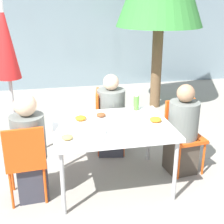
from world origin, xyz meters
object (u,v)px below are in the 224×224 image
salad_bowl (93,139)px  person_right (182,132)px  chair_far (105,116)px  drinking_cup (103,130)px  person_left (30,150)px  chair_left (26,158)px  closed_umbrella (7,52)px  person_far (111,118)px  bottle (136,103)px  chair_right (183,130)px

salad_bowl → person_right: bearing=22.8°
chair_far → drinking_cup: (-0.22, -1.05, 0.27)m
chair_far → drinking_cup: bearing=-1.1°
person_left → drinking_cup: 0.81m
chair_left → closed_umbrella: (-0.18, 0.96, 0.93)m
closed_umbrella → salad_bowl: size_ratio=10.79×
person_left → person_far: 1.33m
person_left → person_far: person_left is taller
chair_left → salad_bowl: size_ratio=4.69×
chair_left → person_left: 0.10m
person_far → closed_umbrella: 1.57m
bottle → person_far: bearing=124.6°
chair_far → salad_bowl: chair_far is taller
chair_left → person_left: person_left is taller
person_far → drinking_cup: person_far is taller
person_left → closed_umbrella: (-0.22, 0.88, 0.89)m
bottle → salad_bowl: bottle is taller
person_left → bottle: size_ratio=6.02×
chair_right → chair_far: bearing=-43.1°
person_far → salad_bowl: 1.24m
person_left → person_right: 1.80m
person_left → person_right: (1.79, 0.17, -0.03)m
chair_left → drinking_cup: size_ratio=8.93×
person_right → chair_right: bearing=-122.1°
chair_right → chair_far: same height
chair_right → closed_umbrella: size_ratio=0.43×
chair_left → chair_right: same height
chair_right → salad_bowl: size_ratio=4.69×
person_left → closed_umbrella: bearing=100.1°
chair_right → person_right: (-0.04, -0.09, 0.00)m
chair_right → person_right: 0.09m
person_left → salad_bowl: bearing=-31.0°
chair_left → chair_right: bearing=6.0°
chair_far → person_far: bearing=57.9°
chair_right → salad_bowl: (-1.20, -0.57, 0.25)m
person_right → chair_far: (-0.82, 0.72, -0.00)m
salad_bowl → bottle: bearing=50.2°
bottle → drinking_cup: 0.83m
person_right → drinking_cup: bearing=11.0°
person_right → person_far: (-0.75, 0.66, -0.00)m
chair_right → closed_umbrella: (-2.06, 0.62, 0.93)m
closed_umbrella → bottle: closed_umbrella is taller
bottle → salad_bowl: bearing=-129.8°
chair_right → chair_left: bearing=3.6°
chair_right → person_right: size_ratio=0.78×
bottle → drinking_cup: bearing=-130.3°
salad_bowl → chair_far: bearing=74.3°
chair_far → salad_bowl: 1.28m
chair_right → person_far: person_far is taller
person_right → bottle: (-0.51, 0.30, 0.32)m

